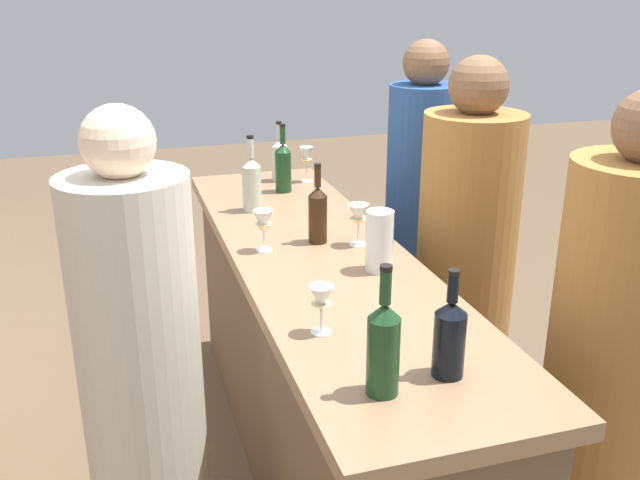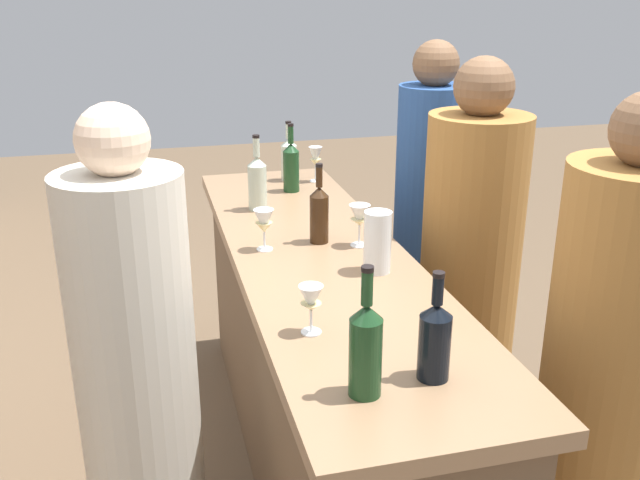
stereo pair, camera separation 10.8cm
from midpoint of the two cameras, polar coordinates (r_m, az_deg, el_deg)
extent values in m
plane|color=brown|center=(2.99, -1.08, -18.07)|extent=(12.00, 12.00, 0.00)
cube|color=brown|center=(2.74, -1.15, -10.76)|extent=(2.24, 0.53, 0.89)
cube|color=#8C6B4C|center=(2.52, -1.22, -1.61)|extent=(2.32, 0.61, 0.05)
cylinder|color=#193D1E|center=(1.66, 3.23, -9.35)|extent=(0.08, 0.08, 0.19)
cone|color=#193D1E|center=(1.61, 3.31, -5.76)|extent=(0.08, 0.08, 0.04)
cylinder|color=#193D1E|center=(1.58, 3.36, -3.83)|extent=(0.03, 0.03, 0.08)
cylinder|color=black|center=(1.56, 3.39, -2.27)|extent=(0.03, 0.03, 0.01)
cylinder|color=black|center=(1.75, 8.61, -8.36)|extent=(0.08, 0.08, 0.17)
cone|color=black|center=(1.71, 8.78, -5.44)|extent=(0.08, 0.08, 0.03)
cylinder|color=black|center=(1.69, 8.88, -3.88)|extent=(0.03, 0.03, 0.07)
cylinder|color=black|center=(1.67, 8.95, -2.60)|extent=(0.03, 0.03, 0.01)
cylinder|color=#331E0F|center=(2.59, -1.37, 1.67)|extent=(0.07, 0.07, 0.18)
cone|color=#331E0F|center=(2.56, -1.39, 3.91)|extent=(0.07, 0.07, 0.03)
cylinder|color=#331E0F|center=(2.55, -1.40, 5.09)|extent=(0.02, 0.02, 0.07)
cylinder|color=black|center=(2.54, -1.41, 6.03)|extent=(0.03, 0.03, 0.01)
cylinder|color=#B7C6B2|center=(2.97, -6.55, 4.12)|extent=(0.08, 0.08, 0.19)
cone|color=#B7C6B2|center=(2.94, -6.64, 6.25)|extent=(0.08, 0.08, 0.04)
cylinder|color=#B7C6B2|center=(2.93, -6.69, 7.36)|extent=(0.03, 0.03, 0.08)
cylinder|color=black|center=(2.92, -6.72, 8.24)|extent=(0.03, 0.03, 0.01)
cylinder|color=#193D1E|center=(3.23, -3.93, 5.50)|extent=(0.07, 0.07, 0.19)
cone|color=#193D1E|center=(3.21, -3.98, 7.42)|extent=(0.07, 0.07, 0.04)
cylinder|color=#193D1E|center=(3.19, -4.00, 8.41)|extent=(0.03, 0.03, 0.08)
cylinder|color=black|center=(3.19, -4.02, 9.20)|extent=(0.03, 0.03, 0.01)
cylinder|color=#B7C6B2|center=(3.42, -4.17, 6.17)|extent=(0.08, 0.08, 0.17)
cone|color=#B7C6B2|center=(3.39, -4.22, 7.84)|extent=(0.08, 0.08, 0.03)
cylinder|color=#B7C6B2|center=(3.38, -4.24, 8.70)|extent=(0.03, 0.03, 0.07)
cylinder|color=black|center=(3.37, -4.26, 9.39)|extent=(0.03, 0.03, 0.01)
cylinder|color=white|center=(3.41, -2.00, 4.76)|extent=(0.06, 0.06, 0.00)
cylinder|color=white|center=(3.40, -2.01, 5.41)|extent=(0.01, 0.01, 0.08)
cone|color=white|center=(3.38, -2.02, 6.77)|extent=(0.07, 0.07, 0.09)
cone|color=beige|center=(3.39, -2.02, 6.28)|extent=(0.06, 0.06, 0.03)
cylinder|color=white|center=(2.59, 1.89, -0.37)|extent=(0.06, 0.06, 0.00)
cylinder|color=white|center=(2.58, 1.90, 0.45)|extent=(0.01, 0.01, 0.07)
cone|color=white|center=(2.55, 1.92, 2.05)|extent=(0.08, 0.08, 0.08)
cone|color=beige|center=(2.56, 1.91, 1.50)|extent=(0.07, 0.07, 0.02)
cylinder|color=white|center=(1.97, -1.49, -7.44)|extent=(0.06, 0.06, 0.00)
cylinder|color=white|center=(1.95, -1.50, -6.56)|extent=(0.01, 0.01, 0.06)
cone|color=white|center=(1.92, -1.52, -4.74)|extent=(0.07, 0.07, 0.07)
cone|color=beige|center=(1.93, -1.51, -5.42)|extent=(0.06, 0.06, 0.02)
cylinder|color=white|center=(2.55, -5.72, -0.82)|extent=(0.06, 0.06, 0.00)
cylinder|color=white|center=(2.54, -5.75, -0.12)|extent=(0.01, 0.01, 0.06)
cone|color=white|center=(2.51, -5.81, 1.46)|extent=(0.07, 0.07, 0.09)
cone|color=beige|center=(2.52, -5.79, 0.94)|extent=(0.06, 0.06, 0.04)
cylinder|color=silver|center=(2.34, 3.50, -0.09)|extent=(0.09, 0.09, 0.21)
cylinder|color=#284C8C|center=(3.47, 6.99, 0.74)|extent=(0.40, 0.40, 1.41)
sphere|color=brown|center=(3.29, 7.59, 13.95)|extent=(0.21, 0.21, 0.21)
cylinder|color=#9E6B33|center=(2.94, 10.47, -3.36)|extent=(0.45, 0.45, 1.38)
sphere|color=brown|center=(2.73, 11.54, 12.07)|extent=(0.22, 0.22, 0.22)
cylinder|color=#9E6B33|center=(2.34, 21.06, -10.87)|extent=(0.45, 0.45, 1.40)
cylinder|color=beige|center=(2.29, -15.43, -11.57)|extent=(0.44, 0.44, 1.35)
sphere|color=beige|center=(2.00, -17.48, 7.53)|extent=(0.21, 0.21, 0.21)
camera|label=1|loc=(0.05, -91.23, -0.46)|focal=39.73mm
camera|label=2|loc=(0.05, 88.77, 0.46)|focal=39.73mm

